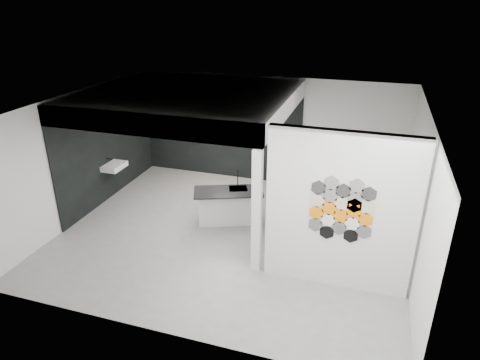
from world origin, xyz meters
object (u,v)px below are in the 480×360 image
object	(u,v)px
glass_bowl	(272,134)
partition_panel	(340,213)
glass_vase	(272,133)
wall_basin	(114,166)
kitchen_island	(229,205)
kettle	(248,130)
bottle_dark	(212,126)
stockpot	(194,125)
utensil_cup	(196,127)

from	to	relation	value
glass_bowl	partition_panel	bearing A→B (deg)	-61.77
partition_panel	glass_vase	bearing A→B (deg)	118.23
wall_basin	kitchen_island	distance (m)	3.05
wall_basin	glass_vase	bearing A→B (deg)	31.35
wall_basin	kitchen_island	xyz separation A→B (m)	(3.00, -0.28, -0.45)
partition_panel	kettle	distance (m)	4.73
glass_vase	bottle_dark	size ratio (longest dim) A/B	0.70
stockpot	glass_bowl	distance (m)	2.17
bottle_dark	glass_vase	bearing A→B (deg)	0.00
kitchen_island	stockpot	world-z (taller)	stockpot
partition_panel	utensil_cup	size ratio (longest dim) A/B	31.17
partition_panel	wall_basin	bearing A→B (deg)	161.77
stockpot	wall_basin	bearing A→B (deg)	-120.62
wall_basin	kettle	world-z (taller)	kettle
kettle	wall_basin	bearing A→B (deg)	-165.03
glass_vase	bottle_dark	distance (m)	1.65
partition_panel	bottle_dark	xyz separation A→B (m)	(-3.72, 3.87, 0.01)
kitchen_island	bottle_dark	size ratio (longest dim) A/B	8.80
glass_bowl	kettle	bearing A→B (deg)	180.00
kettle	utensil_cup	distance (m)	1.46
kitchen_island	glass_vase	bearing A→B (deg)	59.26
partition_panel	utensil_cup	xyz separation A→B (m)	(-4.18, 3.87, -0.04)
utensil_cup	glass_bowl	bearing A→B (deg)	0.00
kitchen_island	bottle_dark	world-z (taller)	bottle_dark
stockpot	bottle_dark	world-z (taller)	stockpot
kettle	glass_vase	bearing A→B (deg)	-22.01
kettle	bottle_dark	xyz separation A→B (m)	(-1.00, 0.00, 0.01)
stockpot	glass_vase	bearing A→B (deg)	0.00
bottle_dark	utensil_cup	distance (m)	0.46
kettle	utensil_cup	world-z (taller)	kettle
partition_panel	stockpot	world-z (taller)	partition_panel
utensil_cup	partition_panel	bearing A→B (deg)	-42.77
stockpot	bottle_dark	xyz separation A→B (m)	(0.52, 0.00, -0.00)
utensil_cup	kitchen_island	bearing A→B (deg)	-53.78
kettle	glass_bowl	size ratio (longest dim) A/B	1.61
stockpot	utensil_cup	size ratio (longest dim) A/B	2.63
stockpot	kettle	world-z (taller)	stockpot
glass_vase	utensil_cup	world-z (taller)	glass_vase
partition_panel	glass_bowl	size ratio (longest dim) A/B	22.82
wall_basin	stockpot	size ratio (longest dim) A/B	2.54
stockpot	glass_bowl	size ratio (longest dim) A/B	1.92
utensil_cup	wall_basin	bearing A→B (deg)	-121.94
wall_basin	bottle_dark	world-z (taller)	bottle_dark
wall_basin	glass_bowl	bearing A→B (deg)	31.35
stockpot	kettle	distance (m)	1.52
kitchen_island	stockpot	xyz separation A→B (m)	(-1.78, 2.34, 1.01)
kitchen_island	kettle	bearing A→B (deg)	74.99
bottle_dark	stockpot	bearing A→B (deg)	180.00
partition_panel	stockpot	xyz separation A→B (m)	(-4.24, 3.87, 0.02)
partition_panel	glass_vase	xyz separation A→B (m)	(-2.08, 3.87, -0.02)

